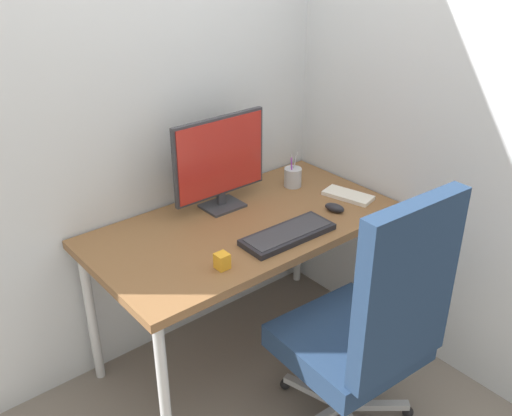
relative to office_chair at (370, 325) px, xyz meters
name	(u,v)px	position (x,y,z in m)	size (l,w,h in m)	color
ground_plane	(246,351)	(-0.05, 0.70, -0.57)	(8.00, 8.00, 0.00)	slate
wall_back	(188,60)	(-0.05, 1.10, 0.83)	(2.60, 0.04, 2.80)	silver
wall_side_right	(394,58)	(0.68, 0.53, 0.83)	(0.04, 1.93, 2.80)	silver
desk	(245,235)	(-0.05, 0.70, 0.11)	(1.40, 0.73, 0.74)	brown
office_chair	(370,325)	(0.00, 0.00, 0.00)	(0.59, 0.61, 1.16)	black
monitor	(220,160)	(-0.04, 0.90, 0.41)	(0.49, 0.15, 0.44)	#333338
keyboard	(288,234)	(0.01, 0.48, 0.19)	(0.43, 0.17, 0.03)	black
mouse	(335,208)	(0.34, 0.52, 0.19)	(0.05, 0.10, 0.04)	black
pen_holder	(293,177)	(0.38, 0.85, 0.22)	(0.09, 0.09, 0.18)	#B2B5BA
notebook	(348,195)	(0.50, 0.58, 0.18)	(0.11, 0.24, 0.02)	silver
desk_clamp_accessory	(222,261)	(-0.35, 0.47, 0.20)	(0.05, 0.05, 0.06)	orange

